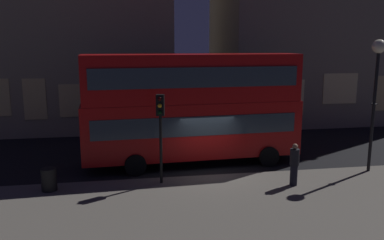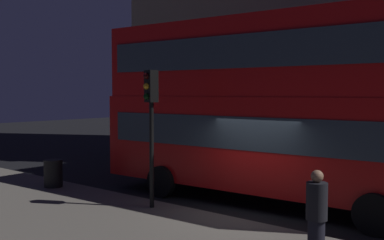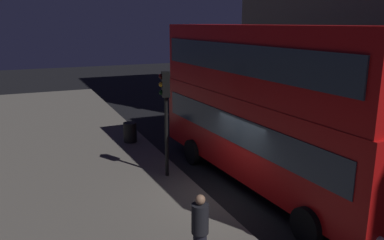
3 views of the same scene
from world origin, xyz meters
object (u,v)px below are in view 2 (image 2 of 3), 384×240
Objects in this scene: double_decker_bus at (264,102)px; traffic_light_near_kerb at (151,109)px; pedestrian at (316,218)px; litter_bin at (53,173)px.

traffic_light_near_kerb is (-1.75, -2.85, -0.17)m from double_decker_bus.
double_decker_bus is at bearing 71.13° from traffic_light_near_kerb.
pedestrian is (5.28, -1.15, -1.77)m from traffic_light_near_kerb.
double_decker_bus is at bearing 25.83° from litter_bin.
pedestrian is at bearing -5.98° from litter_bin.
traffic_light_near_kerb is at bearing -124.47° from double_decker_bus.
litter_bin is at bearing -165.55° from traffic_light_near_kerb.
litter_bin is (-4.41, -0.14, -2.21)m from traffic_light_near_kerb.
pedestrian is (3.53, -4.00, -1.94)m from double_decker_bus.
double_decker_bus is 6.04× the size of pedestrian.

